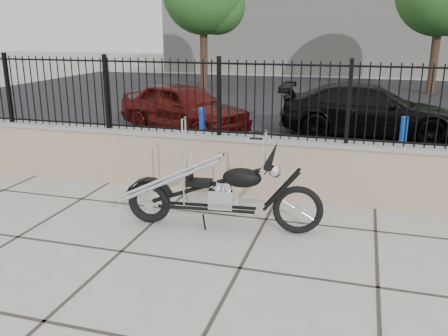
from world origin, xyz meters
TOP-DOWN VIEW (x-y plane):
  - ground_plane at (0.00, 0.00)m, footprint 90.00×90.00m
  - parking_lot at (0.00, 12.50)m, footprint 30.00×30.00m
  - retaining_wall at (0.00, 2.50)m, footprint 14.00×0.36m
  - iron_fence at (0.00, 2.50)m, footprint 14.00×0.08m
  - background_building at (0.00, 26.50)m, footprint 22.00×6.00m
  - chopper_motorcycle at (-0.58, 1.03)m, footprint 2.58×0.69m
  - car_red at (-3.29, 6.86)m, footprint 4.06×2.91m
  - car_black at (1.37, 7.73)m, footprint 4.50×1.94m
  - bollard_a at (-2.02, 4.63)m, footprint 0.14×0.14m
  - bollard_b at (1.96, 4.34)m, footprint 0.16×0.16m

SIDE VIEW (x-z plane):
  - ground_plane at x=0.00m, z-range 0.00..0.00m
  - parking_lot at x=0.00m, z-range 0.00..0.00m
  - retaining_wall at x=0.00m, z-range 0.00..0.96m
  - bollard_a at x=-2.02m, z-range 0.00..1.03m
  - bollard_b at x=1.96m, z-range 0.00..1.09m
  - car_red at x=-3.29m, z-range 0.00..1.29m
  - car_black at x=1.37m, z-range 0.00..1.29m
  - chopper_motorcycle at x=-0.58m, z-range 0.00..1.53m
  - iron_fence at x=0.00m, z-range 0.96..2.16m
  - background_building at x=0.00m, z-range 0.00..8.00m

